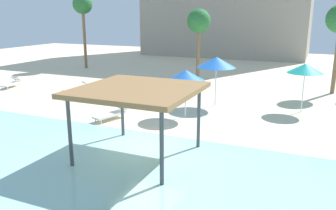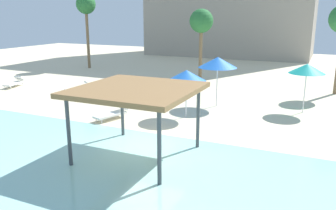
# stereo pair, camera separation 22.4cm
# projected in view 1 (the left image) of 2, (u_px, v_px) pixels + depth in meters

# --- Properties ---
(ground_plane) EXTENTS (80.00, 80.00, 0.00)m
(ground_plane) POSITION_uv_depth(u_px,v_px,m) (147.00, 147.00, 14.29)
(ground_plane) COLOR beige
(lagoon_water) EXTENTS (44.00, 13.50, 0.04)m
(lagoon_water) POSITION_uv_depth(u_px,v_px,m) (61.00, 210.00, 9.63)
(lagoon_water) COLOR #99D1C6
(lagoon_water) RESTS_ON ground
(shade_pavilion) EXTENTS (4.24, 4.24, 2.70)m
(shade_pavilion) POSITION_uv_depth(u_px,v_px,m) (138.00, 92.00, 12.67)
(shade_pavilion) COLOR #42474C
(shade_pavilion) RESTS_ON ground
(beach_umbrella_blue_0) EXTENTS (2.04, 2.04, 2.51)m
(beach_umbrella_blue_0) POSITION_uv_depth(u_px,v_px,m) (186.00, 75.00, 17.84)
(beach_umbrella_blue_0) COLOR silver
(beach_umbrella_blue_0) RESTS_ON ground
(beach_umbrella_teal_1) EXTENTS (1.91, 1.91, 2.71)m
(beach_umbrella_teal_1) POSITION_uv_depth(u_px,v_px,m) (305.00, 68.00, 18.78)
(beach_umbrella_teal_1) COLOR silver
(beach_umbrella_teal_1) RESTS_ON ground
(beach_umbrella_blue_4) EXTENTS (2.23, 2.23, 2.91)m
(beach_umbrella_blue_4) POSITION_uv_depth(u_px,v_px,m) (216.00, 62.00, 19.98)
(beach_umbrella_blue_4) COLOR silver
(beach_umbrella_blue_4) RESTS_ON ground
(lounge_chair_0) EXTENTS (0.99, 1.98, 0.74)m
(lounge_chair_0) POSITION_uv_depth(u_px,v_px,m) (12.00, 83.00, 25.90)
(lounge_chair_0) COLOR white
(lounge_chair_0) RESTS_ON ground
(lounge_chair_1) EXTENTS (1.16, 1.99, 0.74)m
(lounge_chair_1) POSITION_uv_depth(u_px,v_px,m) (112.00, 113.00, 17.96)
(lounge_chair_1) COLOR white
(lounge_chair_1) RESTS_ON ground
(lounge_chair_2) EXTENTS (1.58, 1.90, 0.74)m
(lounge_chair_2) POSITION_uv_depth(u_px,v_px,m) (79.00, 88.00, 24.04)
(lounge_chair_2) COLOR white
(lounge_chair_2) RESTS_ON ground
(palm_tree_0) EXTENTS (1.90, 1.90, 7.18)m
(palm_tree_0) POSITION_uv_depth(u_px,v_px,m) (83.00, 6.00, 33.68)
(palm_tree_0) COLOR brown
(palm_tree_0) RESTS_ON ground
(palm_tree_3) EXTENTS (1.90, 1.90, 5.72)m
(palm_tree_3) POSITION_uv_depth(u_px,v_px,m) (199.00, 22.00, 27.73)
(palm_tree_3) COLOR brown
(palm_tree_3) RESTS_ON ground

